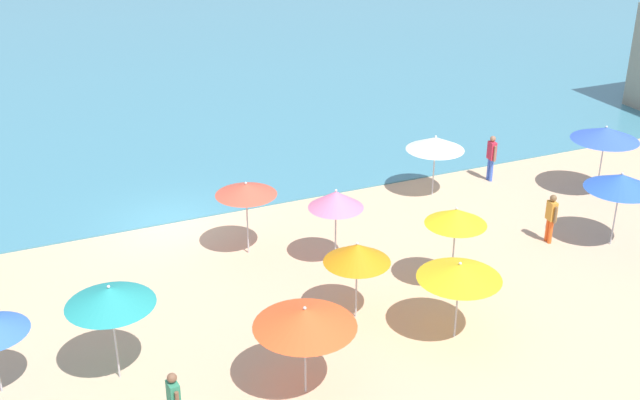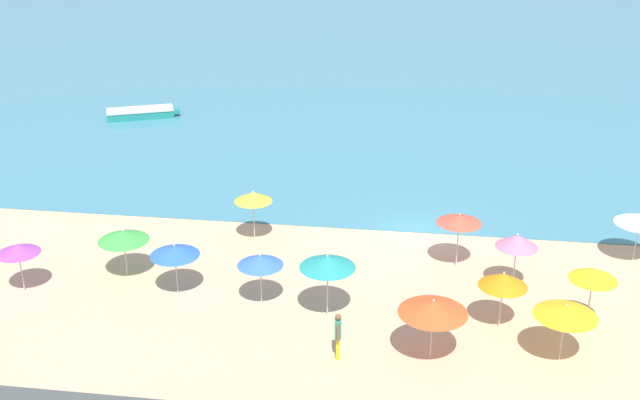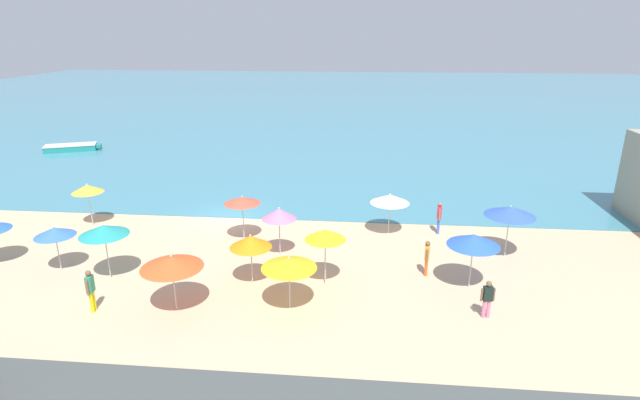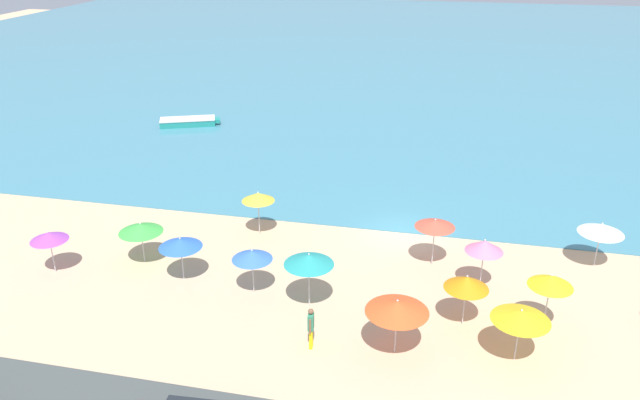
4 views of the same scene
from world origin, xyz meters
The scene contains 19 objects.
ground_plane centered at (0.00, 0.00, 0.00)m, with size 160.00×160.00×0.00m, color #D3AD87.
sea centered at (0.00, 55.00, 0.03)m, with size 150.00×110.00×0.05m, color teal.
beach_umbrella_0 centered at (5.31, -9.80, 2.01)m, with size 2.23×2.23×2.29m.
beach_umbrella_2 centered at (0.75, -10.34, 2.12)m, with size 2.46×2.46×2.42m.
beach_umbrella_3 centered at (-3.26, -7.95, 2.33)m, with size 2.16×2.16×2.64m.
beach_umbrella_5 centered at (9.57, -1.52, 2.04)m, with size 2.14×2.14×2.35m.
beach_umbrella_6 centered at (15.26, -3.91, 2.38)m, with size 2.44×2.44×2.68m.
beach_umbrella_7 centered at (-7.47, -1.81, 2.20)m, with size 1.74×1.74×2.50m.
beach_umbrella_9 centered at (1.79, -3.09, 2.23)m, with size 1.94×1.94×2.49m.
beach_umbrella_10 centered at (4.06, -4.85, 2.21)m, with size 1.70×1.70×2.55m.
beach_umbrella_11 centered at (6.56, -7.61, 2.37)m, with size 1.79×1.79×2.67m.
beach_umbrella_12 centered at (12.89, -7.30, 2.24)m, with size 2.26×2.26×2.56m.
beach_umbrella_13 centered at (-5.99, -7.38, 1.91)m, with size 1.83×1.83×2.19m.
beach_umbrella_14 centered at (3.32, -7.84, 2.01)m, with size 1.85×1.85×2.35m.
bather_0 centered at (13.08, -9.75, 0.88)m, with size 0.57×0.27×1.59m.
bather_1 centered at (12.32, -1.22, 1.03)m, with size 0.25×0.57×1.82m.
bather_2 centered at (11.11, -6.34, 0.95)m, with size 0.27×0.57×1.69m.
bather_3 centered at (-2.52, -10.76, 1.02)m, with size 0.25×0.57×1.81m.
skiff_nearshore centered at (-19.11, 15.70, 0.35)m, with size 4.97×3.16×0.59m.
Camera 3 is at (8.18, -27.38, 10.73)m, focal length 28.00 mm.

